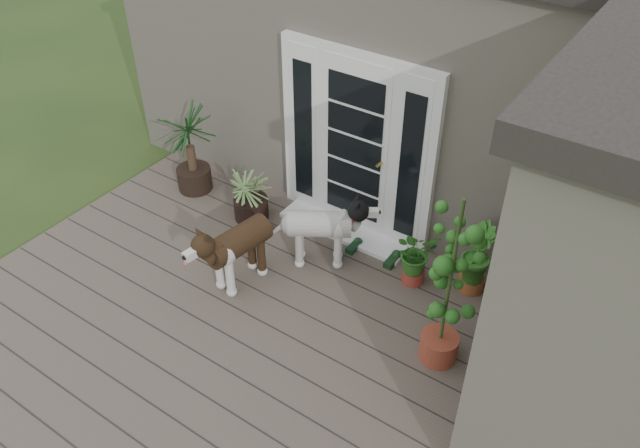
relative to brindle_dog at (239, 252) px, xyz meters
The scene contains 15 objects.
deck 1.05m from the brindle_dog, 46.10° to the right, with size 6.20×4.60×0.12m, color #6B5B4C.
house_main 3.77m from the brindle_dog, 79.55° to the left, with size 7.40×4.00×3.10m, color #665E54.
house_wing 3.73m from the brindle_dog, ahead, with size 1.60×2.40×3.10m, color #665E54.
door_unit 1.72m from the brindle_dog, 73.19° to the left, with size 1.90×0.14×2.15m, color white.
door_step 1.44m from the brindle_dog, 70.81° to the left, with size 1.60×0.40×0.05m, color white.
brindle_dog is the anchor object (origin of this frame).
white_dog 0.89m from the brindle_dog, 54.73° to the left, with size 0.39×0.92×0.76m, color silver, non-canonical shape.
spider_plant 1.10m from the brindle_dog, 123.58° to the left, with size 0.68×0.68×0.73m, color #81965C, non-canonical shape.
yucca 1.89m from the brindle_dog, 148.10° to the left, with size 0.81×0.81×1.18m, color black, non-canonical shape.
herb_a 1.83m from the brindle_dog, 34.02° to the left, with size 0.44×0.44×0.56m, color #17531C.
herb_b 2.42m from the brindle_dog, 31.36° to the left, with size 0.41×0.41×0.61m, color #164E16.
herb_c 3.08m from the brindle_dog, 25.27° to the left, with size 0.37×0.37×0.57m, color #1E5016.
sapling 2.27m from the brindle_dog, ahead, with size 0.56×0.56×1.90m, color #1C6422, non-canonical shape.
clog_left 1.70m from the brindle_dog, 44.00° to the left, with size 0.14×0.29×0.09m, color black, non-canonical shape.
clog_right 1.37m from the brindle_dog, 57.20° to the left, with size 0.13×0.27×0.08m, color #14321B, non-canonical shape.
Camera 1 is at (2.85, -2.57, 4.83)m, focal length 35.84 mm.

